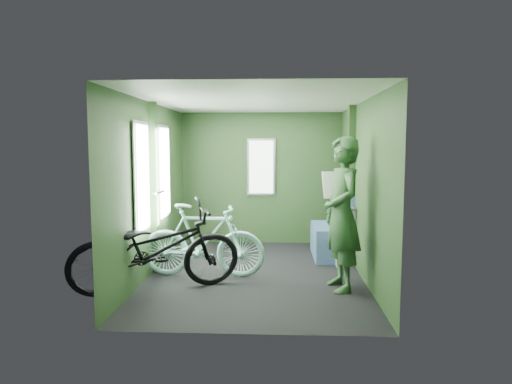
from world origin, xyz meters
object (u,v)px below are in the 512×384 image
(waste_box, at_px, (344,236))
(bench_seat, at_px, (333,237))
(bicycle_black, at_px, (157,292))
(bicycle_mint, at_px, (203,277))
(passenger, at_px, (342,214))

(waste_box, bearing_deg, bench_seat, 103.48)
(bicycle_black, distance_m, waste_box, 2.78)
(bicycle_mint, distance_m, bench_seat, 2.20)
(bicycle_black, relative_size, bicycle_mint, 1.23)
(bicycle_black, relative_size, passenger, 1.10)
(bicycle_black, distance_m, bicycle_mint, 0.78)
(bicycle_black, bearing_deg, waste_box, -83.20)
(waste_box, height_order, bench_seat, bench_seat)
(passenger, distance_m, waste_box, 1.26)
(passenger, height_order, bench_seat, passenger)
(bicycle_mint, xyz_separation_m, waste_box, (1.94, 0.72, 0.43))
(bicycle_black, xyz_separation_m, bench_seat, (2.27, 1.84, 0.31))
(bicycle_black, distance_m, bench_seat, 2.93)
(passenger, bearing_deg, bench_seat, 164.20)
(bicycle_mint, height_order, waste_box, waste_box)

